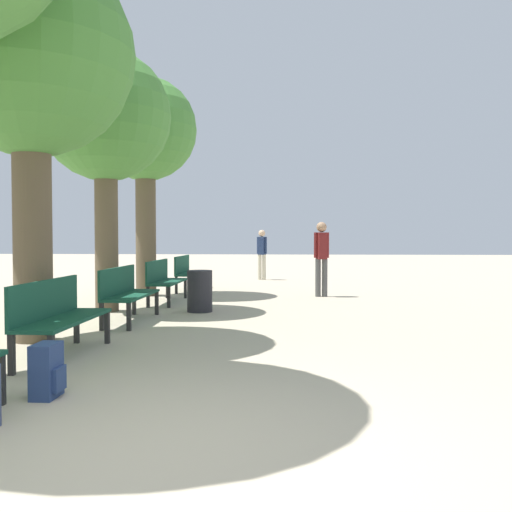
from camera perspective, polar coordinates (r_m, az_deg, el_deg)
ground_plane at (r=3.95m, az=-11.34°, el=-18.83°), size 80.00×80.00×0.00m
bench_row_1 at (r=7.00m, az=-19.29°, el=-5.34°), size 0.50×1.82×0.90m
bench_row_2 at (r=9.55m, az=-12.91°, el=-3.34°), size 0.50×1.82×0.90m
bench_row_3 at (r=12.17m, az=-9.25°, el=-2.18°), size 0.50×1.82×0.90m
bench_row_4 at (r=14.83m, az=-6.90°, el=-1.42°), size 0.50×1.82×0.90m
tree_row_1 at (r=8.47m, az=-21.65°, el=17.88°), size 2.73×2.73×5.19m
tree_row_2 at (r=11.16m, az=-14.82°, el=13.04°), size 2.41×2.41×4.84m
tree_row_3 at (r=13.89m, az=-11.02°, el=11.91°), size 2.42×2.42×5.13m
backpack at (r=5.35m, az=-20.16°, el=-10.75°), size 0.23×0.31×0.47m
pedestrian_near at (r=18.33m, az=0.59°, el=0.49°), size 0.33×0.27×1.61m
pedestrian_mid at (r=13.27m, az=6.56°, el=0.21°), size 0.35×0.29×1.73m
trash_bin at (r=10.62m, az=-5.65°, el=-3.52°), size 0.47×0.47×0.77m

